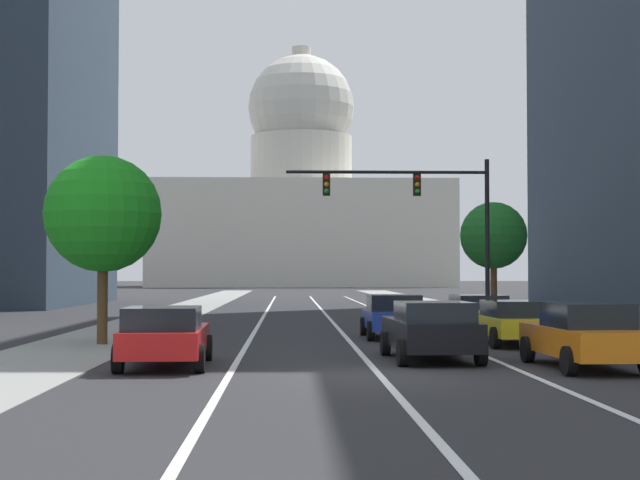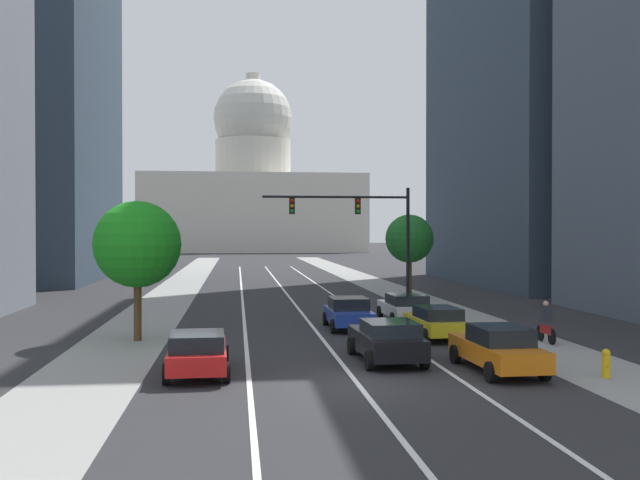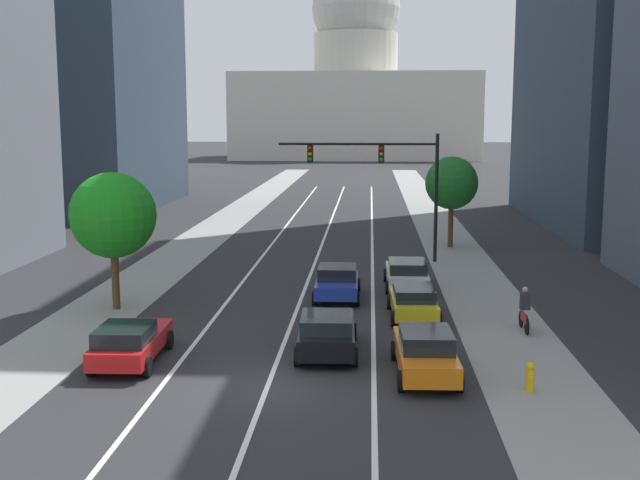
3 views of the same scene
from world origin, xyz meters
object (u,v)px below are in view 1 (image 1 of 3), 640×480
car_red (165,335)px  street_tree_near_right (493,236)px  car_orange (584,335)px  car_white (476,313)px  street_tree_mid_left (103,214)px  capitol_building (301,204)px  car_blue (394,316)px  traffic_signal_mast (424,205)px  car_black (431,330)px  car_yellow (512,321)px

car_red → street_tree_near_right: size_ratio=0.80×
car_orange → car_red: (-9.60, 0.63, -0.03)m
car_orange → car_white: car_orange is taller
street_tree_near_right → street_tree_mid_left: 23.30m
capitol_building → street_tree_near_right: bearing=-85.8°
car_orange → car_blue: 11.07m
capitol_building → car_orange: 134.92m
car_red → traffic_signal_mast: 21.76m
car_white → street_tree_mid_left: 13.74m
car_white → traffic_signal_mast: traffic_signal_mast is taller
capitol_building → car_black: size_ratio=10.26×
car_yellow → street_tree_mid_left: size_ratio=0.75×
car_white → street_tree_mid_left: size_ratio=0.77×
car_white → street_tree_near_right: bearing=-15.4°
car_black → street_tree_mid_left: 11.42m
traffic_signal_mast → street_tree_near_right: (4.11, 5.16, -1.13)m
street_tree_mid_left → car_red: bearing=-68.9°
car_black → street_tree_near_right: street_tree_near_right is taller
car_red → street_tree_mid_left: size_ratio=0.78×
car_yellow → car_blue: size_ratio=1.04×
car_white → traffic_signal_mast: (-0.85, 7.24, 4.38)m
car_blue → street_tree_mid_left: street_tree_mid_left is taller
car_yellow → car_orange: 7.19m
car_black → car_orange: bearing=-125.4°
car_blue → car_white: (3.20, 2.22, -0.01)m
capitol_building → car_red: bearing=-92.1°
capitol_building → car_yellow: (4.81, -127.07, -12.50)m
car_orange → street_tree_near_right: 25.63m
capitol_building → street_tree_mid_left: bearing=-93.5°
street_tree_near_right → car_orange: bearing=-97.4°
street_tree_mid_left → car_orange: bearing=-32.7°
traffic_signal_mast → street_tree_mid_left: traffic_signal_mast is taller
car_red → car_blue: bearing=-34.3°
car_white → car_yellow: bearing=179.3°
car_black → traffic_signal_mast: size_ratio=0.52×
car_red → traffic_signal_mast: (8.75, 19.43, 4.39)m
car_white → capitol_building: bearing=1.6°
car_yellow → traffic_signal_mast: size_ratio=0.49×
traffic_signal_mast → street_tree_near_right: bearing=51.4°
car_yellow → car_white: 5.63m
car_white → street_tree_mid_left: (-12.45, -4.82, 3.24)m
car_white → car_blue: bearing=124.1°
car_orange → traffic_signal_mast: traffic_signal_mast is taller
car_yellow → car_blue: (-3.21, 3.40, 0.03)m
capitol_building → car_orange: bearing=-87.9°
car_black → capitol_building: bearing=-1.2°
capitol_building → street_tree_near_right: capitol_building is taller
car_blue → street_tree_near_right: bearing=-24.1°
car_blue → street_tree_near_right: size_ratio=0.73×
car_white → car_black: car_black is taller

